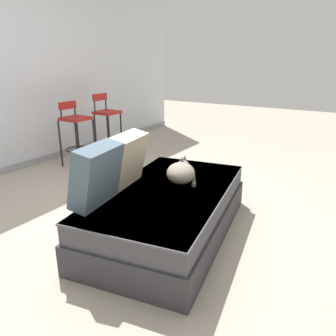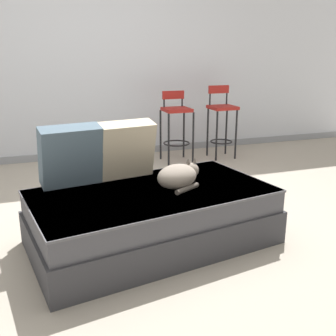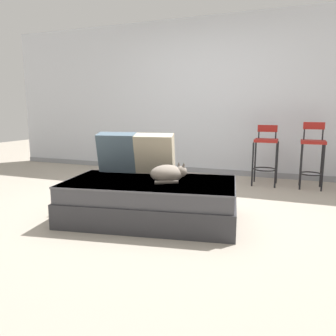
{
  "view_description": "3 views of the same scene",
  "coord_description": "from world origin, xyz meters",
  "views": [
    {
      "loc": [
        -2.1,
        -1.7,
        1.4
      ],
      "look_at": [
        0.15,
        -0.3,
        0.52
      ],
      "focal_mm": 35.0,
      "sensor_mm": 36.0,
      "label": 1
    },
    {
      "loc": [
        -0.74,
        -2.88,
        1.32
      ],
      "look_at": [
        0.15,
        -0.3,
        0.52
      ],
      "focal_mm": 42.0,
      "sensor_mm": 36.0,
      "label": 2
    },
    {
      "loc": [
        1.29,
        -3.28,
        1.09
      ],
      "look_at": [
        0.15,
        -0.3,
        0.52
      ],
      "focal_mm": 35.0,
      "sensor_mm": 36.0,
      "label": 3
    }
  ],
  "objects": [
    {
      "name": "bar_stool_by_doorway",
      "position": [
        1.55,
        1.65,
        0.53
      ],
      "size": [
        0.32,
        0.32,
        0.92
      ],
      "color": "black",
      "rests_on": "ground"
    },
    {
      "name": "throw_pillow_corner",
      "position": [
        -0.52,
        -0.12,
        0.63
      ],
      "size": [
        0.46,
        0.3,
        0.45
      ],
      "color": "#4C6070",
      "rests_on": "couch"
    },
    {
      "name": "wall_back_panel",
      "position": [
        0.0,
        2.25,
        1.3
      ],
      "size": [
        8.0,
        0.1,
        2.6
      ],
      "primitive_type": "cube",
      "color": "silver",
      "rests_on": "ground"
    },
    {
      "name": "couch",
      "position": [
        0.0,
        -0.4,
        0.2
      ],
      "size": [
        1.81,
        1.19,
        0.4
      ],
      "color": "#353539",
      "rests_on": "ground"
    },
    {
      "name": "ground_plane",
      "position": [
        0.0,
        0.0,
        0.0
      ],
      "size": [
        16.0,
        16.0,
        0.0
      ],
      "primitive_type": "plane",
      "color": "#A89E8E",
      "rests_on": "ground"
    },
    {
      "name": "throw_pillow_middle",
      "position": [
        -0.1,
        -0.05,
        0.62
      ],
      "size": [
        0.45,
        0.3,
        0.44
      ],
      "color": "beige",
      "rests_on": "couch"
    },
    {
      "name": "cat",
      "position": [
        0.19,
        -0.41,
        0.49
      ],
      "size": [
        0.4,
        0.37,
        0.2
      ],
      "color": "gray",
      "rests_on": "couch"
    },
    {
      "name": "wall_baseboard_trim",
      "position": [
        0.0,
        2.2,
        0.04
      ],
      "size": [
        8.0,
        0.02,
        0.09
      ],
      "primitive_type": "cube",
      "color": "gray",
      "rests_on": "ground"
    },
    {
      "name": "bar_stool_near_window",
      "position": [
        0.93,
        1.65,
        0.51
      ],
      "size": [
        0.34,
        0.34,
        0.87
      ],
      "color": "black",
      "rests_on": "ground"
    }
  ]
}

